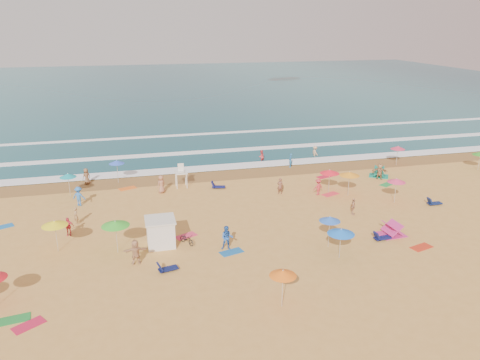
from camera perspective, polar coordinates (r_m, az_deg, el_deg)
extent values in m
plane|color=gold|center=(39.48, -1.58, -5.08)|extent=(220.00, 220.00, 0.00)
cube|color=#0C4756|center=(120.61, -10.32, 10.87)|extent=(220.00, 140.00, 0.18)
plane|color=olive|center=(50.97, -4.59, 0.47)|extent=(220.00, 220.00, 0.00)
cube|color=white|center=(53.29, -5.04, 1.38)|extent=(200.00, 2.20, 0.05)
cube|color=white|center=(59.94, -6.10, 3.32)|extent=(200.00, 1.60, 0.05)
cube|color=white|center=(69.56, -7.26, 5.44)|extent=(200.00, 1.20, 0.05)
cube|color=silver|center=(35.59, -9.65, -6.37)|extent=(2.00, 2.00, 2.00)
cube|color=silver|center=(35.16, -9.74, -4.80)|extent=(2.20, 2.20, 0.12)
imported|color=black|center=(35.73, -6.50, -7.18)|extent=(1.25, 1.57, 0.80)
cone|color=orange|center=(45.74, 13.20, 0.75)|extent=(1.91, 1.91, 0.35)
cone|color=#149AA7|center=(47.20, -20.24, 0.53)|extent=(1.55, 1.55, 0.35)
cone|color=yellow|center=(36.20, -21.68, -4.93)|extent=(1.84, 1.84, 0.35)
cone|color=blue|center=(49.75, -14.81, 2.14)|extent=(1.57, 1.57, 0.35)
cone|color=blue|center=(34.88, 10.90, -4.67)|extent=(1.56, 1.56, 0.35)
cone|color=#DB3054|center=(57.15, 18.70, 3.76)|extent=(1.66, 1.66, 0.35)
cone|color=#ED3465|center=(45.04, 18.55, -0.04)|extent=(1.65, 1.65, 0.35)
cone|color=orange|center=(27.53, 5.26, -11.22)|extent=(1.59, 1.59, 0.35)
cone|color=green|center=(58.92, 27.26, 2.91)|extent=(1.71, 1.71, 0.35)
cone|color=#FF1A2C|center=(46.09, 10.88, 1.02)|extent=(1.87, 1.87, 0.35)
cone|color=green|center=(34.64, -14.96, -5.14)|extent=(2.00, 2.00, 0.35)
cone|color=blue|center=(33.56, 12.22, -6.16)|extent=(1.91, 1.91, 0.35)
cube|color=#0E1546|center=(32.39, -8.74, -10.64)|extent=(1.39, 0.84, 0.34)
cube|color=#0F144F|center=(37.86, 16.98, -6.76)|extent=(1.35, 0.68, 0.34)
cube|color=#0F1C4C|center=(46.43, 22.65, -2.63)|extent=(1.30, 0.56, 0.34)
cube|color=#101453|center=(47.13, -2.62, -0.82)|extent=(1.40, 0.87, 0.34)
cube|color=red|center=(29.52, -24.36, -15.82)|extent=(1.89, 1.66, 0.03)
cube|color=#1C68B4|center=(43.08, -27.01, -5.13)|extent=(1.90, 1.47, 0.03)
cube|color=#208232|center=(30.33, -25.80, -15.05)|extent=(1.81, 1.10, 0.03)
cube|color=orange|center=(48.43, -13.56, -1.00)|extent=(1.89, 1.40, 0.03)
cube|color=#E03457|center=(37.13, -6.60, -6.79)|extent=(1.90, 1.47, 0.03)
cube|color=red|center=(51.42, 10.24, 0.40)|extent=(1.88, 1.34, 0.03)
cube|color=#1A5FA3|center=(34.48, -1.04, -8.78)|extent=(1.87, 1.29, 0.03)
cube|color=#238D3C|center=(50.56, 17.48, -0.51)|extent=(1.91, 1.54, 0.03)
cube|color=red|center=(37.68, 21.25, -7.64)|extent=(1.87, 1.31, 0.03)
cube|color=#E83644|center=(46.35, 10.97, -1.71)|extent=(1.90, 1.42, 0.03)
imported|color=tan|center=(58.82, 9.12, 3.34)|extent=(0.76, 1.12, 1.61)
imported|color=#DE3750|center=(39.14, -20.22, -5.33)|extent=(0.92, 0.48, 1.50)
imported|color=#246DAC|center=(54.10, 6.16, 2.39)|extent=(0.59, 0.69, 1.61)
imported|color=#A1794A|center=(40.95, -19.38, -4.16)|extent=(0.55, 0.65, 1.50)
imported|color=brown|center=(50.61, -18.21, 0.43)|extent=(0.99, 0.91, 1.70)
imported|color=tan|center=(33.38, -12.62, -8.54)|extent=(1.67, 0.58, 1.79)
imported|color=#AC6D4F|center=(46.28, -9.57, -0.49)|extent=(1.04, 0.98, 1.80)
imported|color=#C33038|center=(45.78, 9.50, -0.83)|extent=(1.18, 0.90, 1.61)
imported|color=#AC7B4F|center=(51.76, 16.67, 1.02)|extent=(1.66, 1.32, 1.77)
imported|color=tan|center=(41.70, 13.63, -3.18)|extent=(0.79, 0.94, 1.50)
imported|color=brown|center=(45.57, 4.90, -0.73)|extent=(0.64, 0.47, 1.60)
imported|color=blue|center=(44.93, -19.04, -1.88)|extent=(1.34, 1.08, 1.81)
imported|color=blue|center=(34.50, -1.59, -7.07)|extent=(1.04, 0.90, 1.85)
imported|color=#E0383B|center=(56.36, 2.60, 2.88)|extent=(0.97, 0.91, 1.60)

